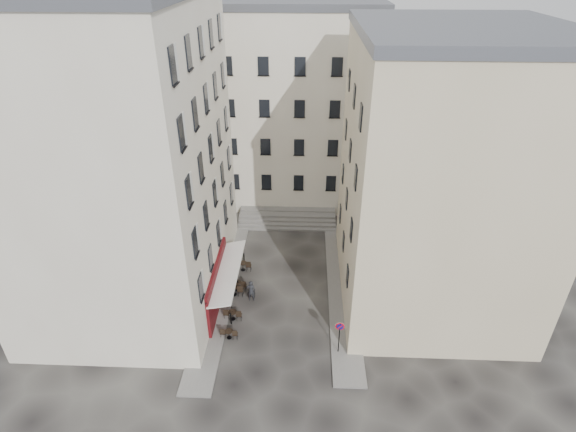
# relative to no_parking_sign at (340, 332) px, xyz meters

# --- Properties ---
(ground) EXTENTS (90.00, 90.00, 0.00)m
(ground) POSITION_rel_no_parking_sign_xyz_m (-3.93, 3.28, -1.80)
(ground) COLOR black
(ground) RESTS_ON ground
(sidewalk_left) EXTENTS (2.00, 22.00, 0.12)m
(sidewalk_left) POSITION_rel_no_parking_sign_xyz_m (-8.43, 7.28, -1.74)
(sidewalk_left) COLOR slate
(sidewalk_left) RESTS_ON ground
(sidewalk_right) EXTENTS (2.00, 18.00, 0.12)m
(sidewalk_right) POSITION_rel_no_parking_sign_xyz_m (0.57, 6.28, -1.74)
(sidewalk_right) COLOR slate
(sidewalk_right) RESTS_ON ground
(building_left) EXTENTS (12.20, 16.20, 20.60)m
(building_left) POSITION_rel_no_parking_sign_xyz_m (-14.43, 6.28, 8.51)
(building_left) COLOR beige
(building_left) RESTS_ON ground
(building_right) EXTENTS (12.20, 14.20, 18.60)m
(building_right) POSITION_rel_no_parking_sign_xyz_m (6.57, 6.78, 7.51)
(building_right) COLOR #C6B993
(building_right) RESTS_ON ground
(building_back) EXTENTS (18.20, 10.20, 18.60)m
(building_back) POSITION_rel_no_parking_sign_xyz_m (-4.93, 22.28, 7.51)
(building_back) COLOR beige
(building_back) RESTS_ON ground
(cafe_storefront) EXTENTS (1.74, 7.30, 3.50)m
(cafe_storefront) POSITION_rel_no_parking_sign_xyz_m (-8.24, 4.28, 0.08)
(cafe_storefront) COLOR #44090E
(cafe_storefront) RESTS_ON ground
(stone_steps) EXTENTS (9.00, 3.15, 0.80)m
(stone_steps) POSITION_rel_no_parking_sign_xyz_m (-3.93, 15.85, -1.40)
(stone_steps) COLOR #615F5C
(stone_steps) RESTS_ON ground
(bollard_near) EXTENTS (0.12, 0.12, 0.98)m
(bollard_near) POSITION_rel_no_parking_sign_xyz_m (-7.18, 2.28, -1.28)
(bollard_near) COLOR black
(bollard_near) RESTS_ON ground
(bollard_mid) EXTENTS (0.12, 0.12, 0.98)m
(bollard_mid) POSITION_rel_no_parking_sign_xyz_m (-7.18, 5.78, -1.28)
(bollard_mid) COLOR black
(bollard_mid) RESTS_ON ground
(bollard_far) EXTENTS (0.12, 0.12, 0.98)m
(bollard_far) POSITION_rel_no_parking_sign_xyz_m (-7.18, 9.28, -1.28)
(bollard_far) COLOR black
(bollard_far) RESTS_ON ground
(no_parking_sign) EXTENTS (0.58, 0.11, 2.54)m
(no_parking_sign) POSITION_rel_no_parking_sign_xyz_m (0.00, 0.00, 0.00)
(no_parking_sign) COLOR black
(no_parking_sign) RESTS_ON ground
(bistro_table_a) EXTENTS (1.16, 0.54, 0.82)m
(bistro_table_a) POSITION_rel_no_parking_sign_xyz_m (-7.10, 0.97, -1.38)
(bistro_table_a) COLOR black
(bistro_table_a) RESTS_ON ground
(bistro_table_b) EXTENTS (1.27, 0.59, 0.89)m
(bistro_table_b) POSITION_rel_no_parking_sign_xyz_m (-7.11, 2.73, -1.35)
(bistro_table_b) COLOR black
(bistro_table_b) RESTS_ON ground
(bistro_table_c) EXTENTS (1.41, 0.66, 0.99)m
(bistro_table_c) POSITION_rel_no_parking_sign_xyz_m (-7.41, 5.29, -1.29)
(bistro_table_c) COLOR black
(bistro_table_c) RESTS_ON ground
(bistro_table_d) EXTENTS (1.33, 0.62, 0.93)m
(bistro_table_d) POSITION_rel_no_parking_sign_xyz_m (-7.22, 5.86, -1.32)
(bistro_table_d) COLOR black
(bistro_table_d) RESTS_ON ground
(bistro_table_e) EXTENTS (1.34, 0.63, 0.94)m
(bistro_table_e) POSITION_rel_no_parking_sign_xyz_m (-7.13, 8.31, -1.32)
(bistro_table_e) COLOR black
(bistro_table_e) RESTS_ON ground
(pedestrian) EXTENTS (0.65, 0.44, 1.74)m
(pedestrian) POSITION_rel_no_parking_sign_xyz_m (-6.06, 4.78, -0.93)
(pedestrian) COLOR #212327
(pedestrian) RESTS_ON ground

